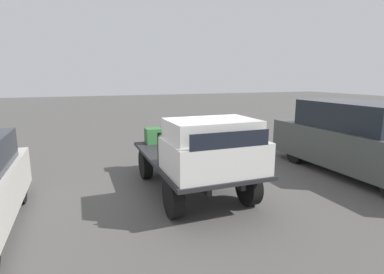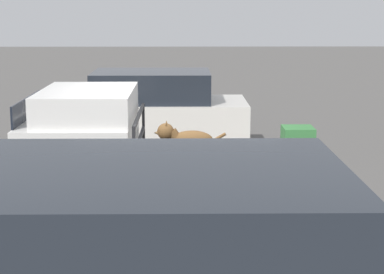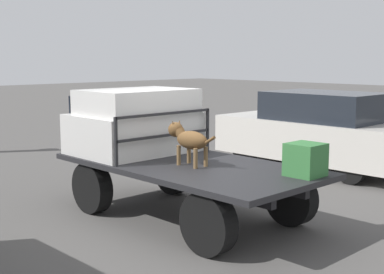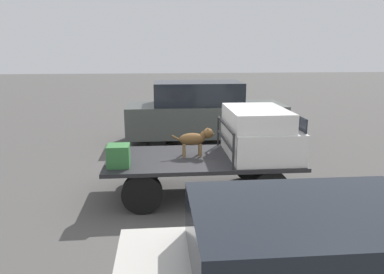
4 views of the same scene
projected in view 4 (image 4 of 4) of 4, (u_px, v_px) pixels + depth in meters
ground_plane at (202, 194)px, 8.33m from camera, size 80.00×80.00×0.00m
flatbed_truck at (202, 167)px, 8.19m from camera, size 4.10×2.03×0.86m
truck_cab at (259, 133)px, 8.13m from camera, size 1.43×1.91×1.05m
truck_headboard at (225, 135)px, 8.06m from camera, size 0.04×1.91×0.72m
dog at (196, 138)px, 8.13m from camera, size 0.97×0.27×0.64m
cargo_crate at (119, 156)px, 7.44m from camera, size 0.44×0.44×0.44m
parked_pickup_far at (203, 113)px, 12.79m from camera, size 5.33×1.90×2.05m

